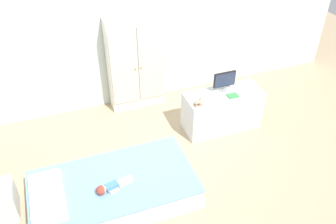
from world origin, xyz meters
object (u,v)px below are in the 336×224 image
object	(u,v)px
tv_stand	(222,110)
book_green	(233,96)
wardrobe	(135,63)
rocking_horse_toy	(199,101)
tv_monitor	(224,80)
doll	(108,188)
bed	(114,190)

from	to	relation	value
tv_stand	book_green	size ratio (longest dim) A/B	7.40
tv_stand	wardrobe	bearing A→B (deg)	135.36
wardrobe	tv_stand	distance (m)	1.31
wardrobe	rocking_horse_toy	distance (m)	1.11
wardrobe	tv_monitor	size ratio (longest dim) A/B	4.52
wardrobe	tv_monitor	world-z (taller)	wardrobe
doll	wardrobe	xyz separation A→B (m)	(0.78, 1.67, 0.37)
tv_stand	rocking_horse_toy	distance (m)	0.52
doll	tv_stand	world-z (taller)	tv_stand
tv_monitor	rocking_horse_toy	xyz separation A→B (m)	(-0.43, -0.19, -0.09)
bed	rocking_horse_toy	world-z (taller)	rocking_horse_toy
wardrobe	rocking_horse_toy	xyz separation A→B (m)	(0.49, -0.99, -0.08)
bed	wardrobe	bearing A→B (deg)	65.54
rocking_horse_toy	tv_monitor	bearing A→B (deg)	23.76
doll	tv_stand	distance (m)	1.85
tv_stand	tv_monitor	world-z (taller)	tv_monitor
bed	book_green	world-z (taller)	book_green
rocking_horse_toy	wardrobe	bearing A→B (deg)	116.03
tv_stand	rocking_horse_toy	xyz separation A→B (m)	(-0.40, -0.12, 0.32)
bed	wardrobe	distance (m)	1.81
doll	book_green	size ratio (longest dim) A/B	2.93
tv_monitor	book_green	xyz separation A→B (m)	(0.05, -0.16, -0.14)
bed	tv_monitor	xyz separation A→B (m)	(1.63, 0.77, 0.54)
bed	tv_monitor	size ratio (longest dim) A/B	5.83
tv_monitor	rocking_horse_toy	bearing A→B (deg)	-156.24
bed	rocking_horse_toy	distance (m)	1.41
bed	tv_stand	size ratio (longest dim) A/B	1.72
rocking_horse_toy	book_green	bearing A→B (deg)	3.46
doll	tv_monitor	world-z (taller)	tv_monitor
doll	tv_monitor	bearing A→B (deg)	27.05
book_green	bed	bearing A→B (deg)	-160.06
tv_stand	book_green	bearing A→B (deg)	-51.02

